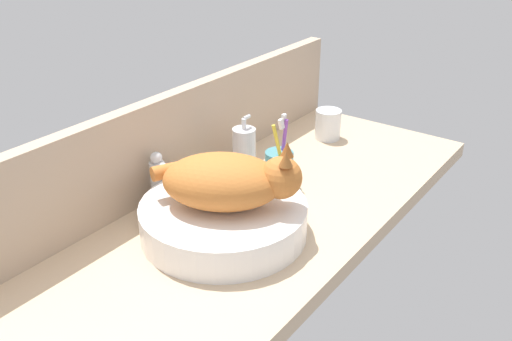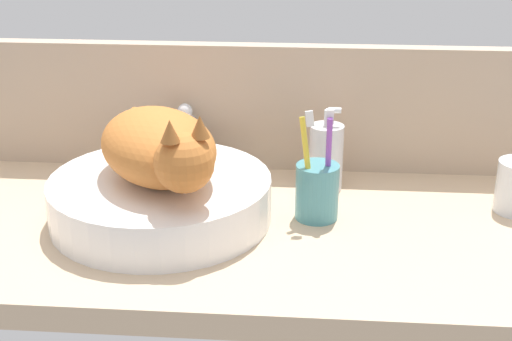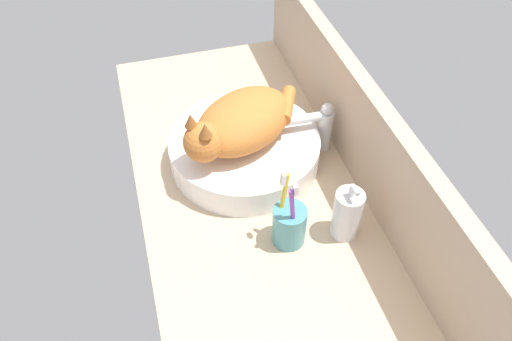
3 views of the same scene
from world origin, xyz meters
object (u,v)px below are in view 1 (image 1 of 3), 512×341
(faucet, at_px, (161,178))
(soap_dispenser, at_px, (244,150))
(water_glass, at_px, (328,126))
(cat, at_px, (230,181))
(toothbrush_cup, at_px, (279,168))
(sink_basin, at_px, (224,219))

(faucet, relative_size, soap_dispenser, 0.90)
(soap_dispenser, relative_size, water_glass, 1.73)
(cat, xyz_separation_m, toothbrush_cup, (0.24, 0.04, -0.08))
(soap_dispenser, bearing_deg, water_glass, -12.20)
(faucet, bearing_deg, water_glass, -10.84)
(water_glass, bearing_deg, cat, -170.99)
(faucet, relative_size, toothbrush_cup, 0.73)
(cat, distance_m, faucet, 0.21)
(cat, xyz_separation_m, water_glass, (0.58, 0.09, -0.09))
(water_glass, bearing_deg, toothbrush_cup, -171.24)
(cat, relative_size, toothbrush_cup, 1.61)
(sink_basin, distance_m, faucet, 0.19)
(cat, bearing_deg, toothbrush_cup, 9.35)
(sink_basin, bearing_deg, faucet, 87.80)
(sink_basin, height_order, water_glass, water_glass)
(faucet, distance_m, soap_dispenser, 0.26)
(sink_basin, distance_m, water_glass, 0.59)
(faucet, bearing_deg, soap_dispenser, -9.16)
(cat, height_order, soap_dispenser, cat)
(water_glass, bearing_deg, sink_basin, -172.20)
(cat, bearing_deg, faucet, 90.07)
(faucet, xyz_separation_m, toothbrush_cup, (0.24, -0.16, -0.02))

